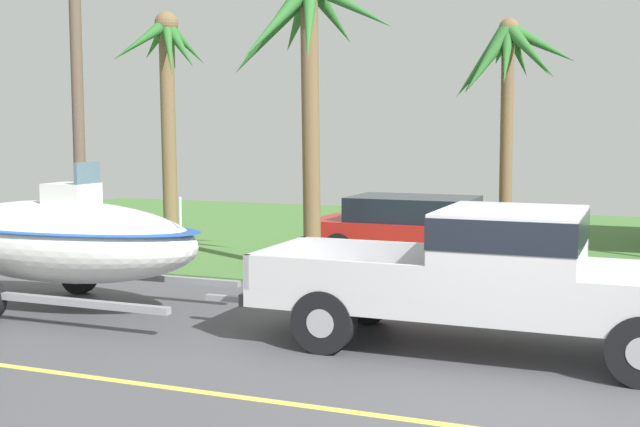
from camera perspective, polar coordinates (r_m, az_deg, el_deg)
The scene contains 8 objects.
ground at distance 17.90m, azimuth 17.34°, elevation -3.37°, with size 36.00×22.00×0.11m.
pickup_truck_towing at distance 10.51m, azimuth 12.86°, elevation -4.01°, with size 5.88×2.00×1.80m.
boat_on_trailer at distance 13.36m, azimuth -17.60°, elevation -1.77°, with size 6.16×2.38×2.29m.
parked_sedan_far at distance 17.26m, azimuth 7.02°, elevation -1.19°, with size 4.58×1.93×1.38m.
palm_tree_near_left at distance 19.39m, azimuth 12.66°, elevation 9.80°, with size 2.87×2.97×5.28m.
palm_tree_near_right at distance 15.47m, azimuth -1.15°, elevation 11.26°, with size 3.30×3.01×5.68m.
palm_tree_far_left at distance 23.49m, azimuth -10.66°, elevation 9.74°, with size 2.59×2.58×6.00m.
utility_pole at distance 17.61m, azimuth -16.45°, elevation 8.52°, with size 0.24×1.80×7.04m.
Camera 1 is at (1.26, -9.26, 2.80)m, focal length 46.24 mm.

